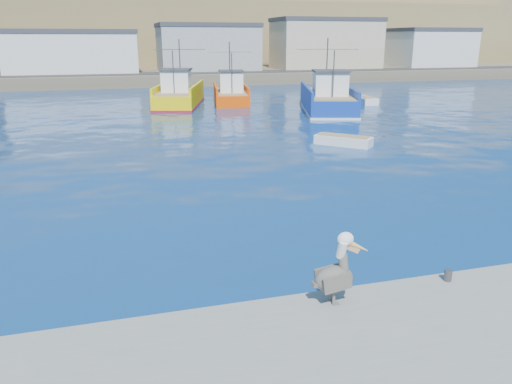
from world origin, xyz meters
TOP-DOWN VIEW (x-y plane):
  - ground at (0.00, 0.00)m, footprint 260.00×260.00m
  - dock_bollards at (0.60, -3.40)m, footprint 36.20×0.20m
  - far_shore at (0.00, 109.20)m, footprint 200.00×81.00m
  - trawler_yellow_b at (1.53, 37.61)m, footprint 6.70×11.66m
  - trawler_blue at (14.22, 29.84)m, footprint 7.37×12.59m
  - boat_orange at (6.91, 37.97)m, footprint 4.76×9.18m
  - skiff_mid at (8.89, 15.14)m, footprint 3.39×3.37m
  - skiff_far at (20.29, 34.04)m, footprint 1.93×4.27m
  - pelican at (-0.25, -3.60)m, footprint 1.41×0.59m

SIDE VIEW (x-z plane):
  - ground at x=0.00m, z-range 0.00..0.00m
  - skiff_mid at x=8.89m, z-range -0.14..0.63m
  - skiff_far at x=20.29m, z-range -0.16..0.73m
  - dock_bollards at x=0.60m, z-range 0.50..0.80m
  - trawler_yellow_b at x=1.53m, z-range -2.21..4.27m
  - boat_orange at x=6.91m, z-range -2.02..4.12m
  - trawler_blue at x=14.22m, z-range -2.22..4.37m
  - pelican at x=-0.25m, z-range 0.37..2.12m
  - far_shore at x=0.00m, z-range -3.02..20.98m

